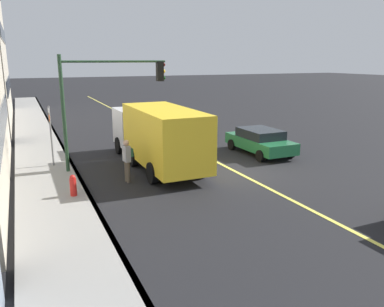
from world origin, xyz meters
name	(u,v)px	position (x,y,z in m)	size (l,w,h in m)	color
ground	(235,172)	(0.00, 0.00, 0.00)	(200.00, 200.00, 0.00)	black
sidewalk_slab	(53,194)	(0.00, 7.89, 0.07)	(80.00, 2.57, 0.15)	gray
curb_edge	(86,190)	(0.00, 6.69, 0.07)	(80.00, 0.16, 0.15)	slate
lane_stripe_center	(235,171)	(0.00, 0.00, 0.01)	(80.00, 0.16, 0.01)	#D8CC4C
car_green	(260,141)	(2.40, -2.93, 0.72)	(4.33, 2.04, 1.36)	#1E6038
truck_yellow	(157,134)	(2.39, 2.91, 1.56)	(8.27, 2.44, 2.86)	silver
pedestrian_with_backpack	(127,157)	(0.53, 4.86, 1.06)	(0.45, 0.39, 1.79)	brown
traffic_light_mast	(107,91)	(2.68, 5.09, 3.62)	(0.28, 4.76, 5.19)	#1E3823
street_sign_post	(51,132)	(3.97, 7.51, 1.73)	(0.60, 0.08, 2.94)	slate
fire_hydrant	(73,187)	(-0.68, 7.21, 0.47)	(0.24, 0.24, 0.94)	red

